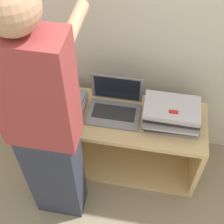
{
  "coord_description": "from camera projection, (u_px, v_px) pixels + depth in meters",
  "views": [
    {
      "loc": [
        0.24,
        -1.18,
        2.31
      ],
      "look_at": [
        0.0,
        0.17,
        0.71
      ],
      "focal_mm": 50.0,
      "sensor_mm": 36.0,
      "label": 1
    }
  ],
  "objects": [
    {
      "name": "ground_plane",
      "position": [
        108.0,
        184.0,
        2.54
      ],
      "size": [
        12.0,
        12.0,
        0.0
      ],
      "primitive_type": "plane",
      "color": "gray"
    },
    {
      "name": "wall_back",
      "position": [
        123.0,
        15.0,
        2.0
      ],
      "size": [
        8.0,
        0.05,
        2.4
      ],
      "color": "beige",
      "rests_on": "ground_plane"
    },
    {
      "name": "cart",
      "position": [
        115.0,
        133.0,
        2.51
      ],
      "size": [
        1.34,
        0.48,
        0.59
      ],
      "color": "tan",
      "rests_on": "ground_plane"
    },
    {
      "name": "laptop_open",
      "position": [
        115.0,
        106.0,
        2.23
      ],
      "size": [
        0.37,
        0.27,
        0.26
      ],
      "color": "gray",
      "rests_on": "cart"
    },
    {
      "name": "laptop_stack_left",
      "position": [
        59.0,
        103.0,
        2.25
      ],
      "size": [
        0.39,
        0.26,
        0.11
      ],
      "color": "gray",
      "rests_on": "cart"
    },
    {
      "name": "laptop_stack_right",
      "position": [
        171.0,
        114.0,
        2.13
      ],
      "size": [
        0.4,
        0.27,
        0.19
      ],
      "color": "gray",
      "rests_on": "cart"
    },
    {
      "name": "person",
      "position": [
        45.0,
        130.0,
        1.75
      ],
      "size": [
        0.4,
        0.54,
        1.81
      ],
      "color": "#2D3342",
      "rests_on": "ground_plane"
    },
    {
      "name": "inventory_tag",
      "position": [
        174.0,
        112.0,
        2.01
      ],
      "size": [
        0.06,
        0.02,
        0.01
      ],
      "color": "red",
      "rests_on": "laptop_stack_right"
    }
  ]
}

